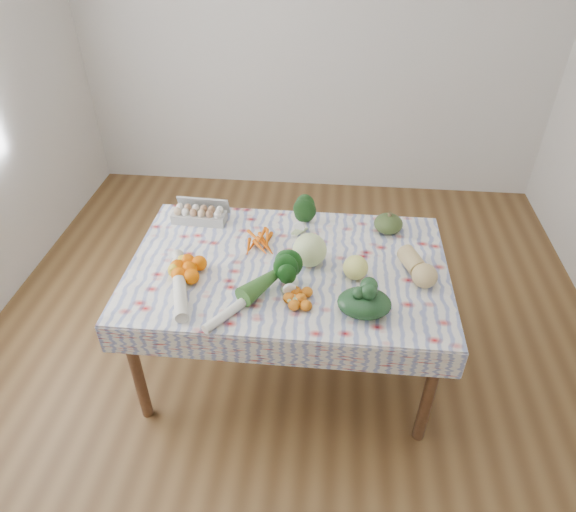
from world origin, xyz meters
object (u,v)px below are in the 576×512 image
object	(u,v)px
kabocha_squash	(388,224)
cabbage	(310,250)
grapefruit	(356,268)
egg_carton	(199,215)
butternut_squash	(418,266)
dining_table	(288,277)

from	to	relation	value
kabocha_squash	cabbage	world-z (taller)	cabbage
cabbage	grapefruit	distance (m)	0.25
egg_carton	butternut_squash	distance (m)	1.28
egg_carton	cabbage	size ratio (longest dim) A/B	1.75
grapefruit	cabbage	bearing A→B (deg)	159.05
butternut_squash	grapefruit	xyz separation A→B (m)	(-0.31, -0.05, -0.00)
egg_carton	kabocha_squash	xyz separation A→B (m)	(1.09, 0.00, 0.01)
egg_carton	butternut_squash	size ratio (longest dim) A/B	1.13
grapefruit	dining_table	bearing A→B (deg)	168.71
cabbage	grapefruit	xyz separation A→B (m)	(0.24, -0.09, -0.03)
cabbage	dining_table	bearing A→B (deg)	-169.01
egg_carton	butternut_squash	bearing A→B (deg)	-14.77
egg_carton	butternut_squash	world-z (taller)	butternut_squash
cabbage	grapefruit	world-z (taller)	cabbage
dining_table	butternut_squash	xyz separation A→B (m)	(0.66, -0.02, 0.15)
butternut_squash	kabocha_squash	bearing A→B (deg)	87.01
kabocha_squash	cabbage	bearing A→B (deg)	-141.12
dining_table	kabocha_squash	xyz separation A→B (m)	(0.54, 0.36, 0.14)
kabocha_squash	butternut_squash	distance (m)	0.41
cabbage	egg_carton	bearing A→B (deg)	152.99
egg_carton	butternut_squash	xyz separation A→B (m)	(1.22, -0.38, 0.02)
butternut_squash	dining_table	bearing A→B (deg)	157.21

